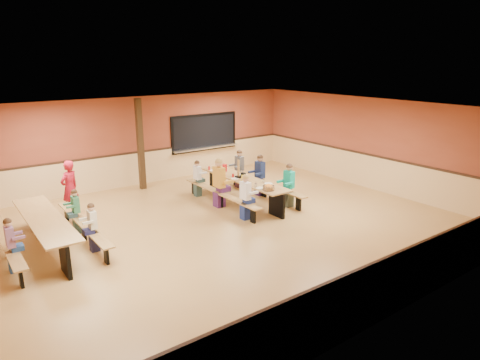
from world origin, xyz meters
TOP-DOWN VIEW (x-y plane):
  - ground at (0.00, 0.00)m, footprint 12.00×12.00m
  - room_envelope at (0.00, 0.00)m, footprint 12.04×10.04m
  - kitchen_pass_through at (2.60, 4.96)m, footprint 2.78×0.28m
  - structural_post at (-0.20, 4.40)m, footprint 0.18×0.18m
  - cafeteria_table_main at (1.69, 1.30)m, footprint 1.91×3.70m
  - cafeteria_table_second at (-3.91, 1.29)m, footprint 1.91×3.70m
  - seated_child_white_left at (0.87, 0.10)m, footprint 0.38×0.31m
  - seated_adult_yellow at (0.87, 1.37)m, footprint 0.48×0.39m
  - seated_child_grey_left at (0.87, 2.61)m, footprint 0.33×0.27m
  - seated_child_teal_right at (2.52, 0.18)m, footprint 0.40×0.33m
  - seated_child_navy_right at (2.52, 1.53)m, footprint 0.41×0.34m
  - seated_child_char_right at (2.52, 2.63)m, footprint 0.39×0.32m
  - seated_child_purple_sec at (-4.74, 0.50)m, footprint 0.34×0.28m
  - seated_child_green_sec at (-3.09, 1.80)m, footprint 0.32×0.27m
  - seated_child_tan_sec at (-3.09, 0.51)m, footprint 0.33×0.27m
  - standing_woman at (-2.83, 3.22)m, footprint 0.68×0.60m
  - punch_pitcher at (1.73, 2.34)m, footprint 0.16×0.16m
  - chip_bowl at (1.54, -0.06)m, footprint 0.32×0.32m
  - napkin_dispenser at (1.80, 1.44)m, footprint 0.10×0.14m
  - condiment_mustard at (1.52, 1.11)m, footprint 0.06×0.06m
  - condiment_ketchup at (1.57, 1.00)m, footprint 0.06×0.06m
  - table_paddle at (1.62, 1.44)m, footprint 0.16×0.16m
  - place_settings at (1.69, 1.30)m, footprint 0.65×3.30m

SIDE VIEW (x-z plane):
  - ground at x=0.00m, z-range 0.00..0.00m
  - cafeteria_table_main at x=1.69m, z-range 0.16..0.90m
  - cafeteria_table_second at x=-3.91m, z-range 0.16..0.90m
  - seated_child_green_sec at x=-3.09m, z-range 0.00..1.12m
  - seated_child_tan_sec at x=-3.09m, z-range 0.00..1.12m
  - seated_child_grey_left at x=0.87m, z-range 0.00..1.14m
  - seated_child_purple_sec at x=-4.74m, z-range 0.00..1.14m
  - seated_child_white_left at x=0.87m, z-range 0.00..1.24m
  - seated_child_char_right at x=2.52m, z-range 0.00..1.26m
  - seated_child_teal_right at x=2.52m, z-range 0.00..1.27m
  - seated_child_navy_right at x=2.52m, z-range 0.00..1.30m
  - room_envelope at x=0.00m, z-range -0.82..2.20m
  - seated_adult_yellow at x=0.87m, z-range 0.00..1.43m
  - standing_woman at x=-2.83m, z-range 0.00..1.55m
  - place_settings at x=1.69m, z-range 0.74..0.85m
  - napkin_dispenser at x=1.80m, z-range 0.74..0.87m
  - chip_bowl at x=1.54m, z-range 0.74..0.89m
  - condiment_mustard at x=1.52m, z-range 0.74..0.91m
  - condiment_ketchup at x=1.57m, z-range 0.74..0.91m
  - punch_pitcher at x=1.73m, z-range 0.74..0.96m
  - table_paddle at x=1.62m, z-range 0.60..1.16m
  - kitchen_pass_through at x=2.60m, z-range 0.80..2.18m
  - structural_post at x=-0.20m, z-range 0.00..3.00m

